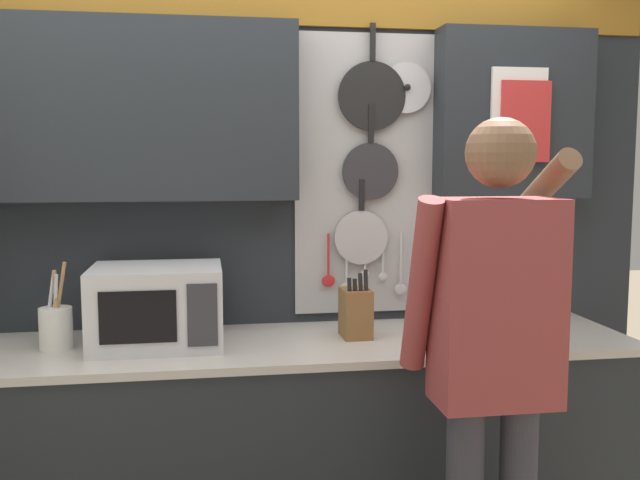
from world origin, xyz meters
TOP-DOWN VIEW (x-y plane):
  - base_cabinet_counter at (0.00, -0.00)m, footprint 2.57×0.66m
  - back_wall_unit at (-0.03, 0.29)m, footprint 3.14×0.23m
  - microwave at (-0.57, 0.02)m, footprint 0.49×0.39m
  - knife_block at (0.20, 0.02)m, footprint 0.11×0.15m
  - utensil_crock at (-0.94, 0.02)m, footprint 0.12×0.12m
  - person at (0.51, -0.62)m, footprint 0.54×0.63m

SIDE VIEW (x-z plane):
  - base_cabinet_counter at x=0.00m, z-range 0.00..0.93m
  - utensil_crock at x=-0.94m, z-range 0.85..1.18m
  - knife_block at x=0.20m, z-range 0.89..1.17m
  - person at x=0.51m, z-range 0.18..1.94m
  - microwave at x=-0.57m, z-range 0.93..1.23m
  - back_wall_unit at x=-0.03m, z-range 0.29..2.70m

